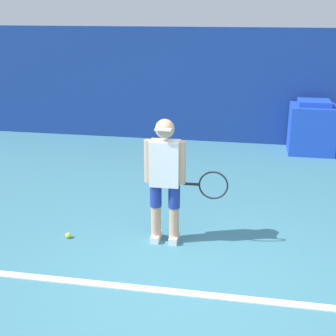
# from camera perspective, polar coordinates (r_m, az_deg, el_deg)

# --- Properties ---
(ground_plane) EXTENTS (24.00, 24.00, 0.00)m
(ground_plane) POSITION_cam_1_polar(r_m,az_deg,el_deg) (4.88, 2.24, -14.38)
(ground_plane) COLOR teal
(back_wall) EXTENTS (24.00, 0.10, 2.31)m
(back_wall) POSITION_cam_1_polar(r_m,az_deg,el_deg) (9.69, 7.05, 9.84)
(back_wall) COLOR navy
(back_wall) RESTS_ON ground_plane
(court_baseline) EXTENTS (21.60, 0.10, 0.01)m
(court_baseline) POSITION_cam_1_polar(r_m,az_deg,el_deg) (4.79, 2.06, -14.98)
(court_baseline) COLOR white
(court_baseline) RESTS_ON ground_plane
(tennis_player) EXTENTS (0.98, 0.28, 1.51)m
(tennis_player) POSITION_cam_1_polar(r_m,az_deg,el_deg) (5.40, -0.21, -1.05)
(tennis_player) COLOR tan
(tennis_player) RESTS_ON ground_plane
(tennis_ball) EXTENTS (0.07, 0.07, 0.07)m
(tennis_ball) POSITION_cam_1_polar(r_m,az_deg,el_deg) (5.91, -12.06, -8.04)
(tennis_ball) COLOR #D1E533
(tennis_ball) RESTS_ON ground_plane
(covered_chair) EXTENTS (0.84, 0.75, 1.02)m
(covered_chair) POSITION_cam_1_polar(r_m,az_deg,el_deg) (9.41, 17.12, 4.70)
(covered_chair) COLOR blue
(covered_chair) RESTS_ON ground_plane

